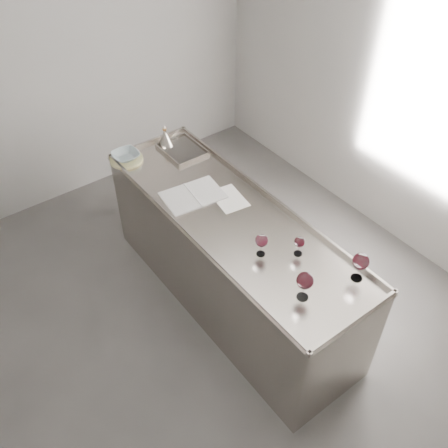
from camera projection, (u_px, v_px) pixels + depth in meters
room_shell at (196, 218)px, 2.93m from camera, size 4.54×5.04×2.84m
counter at (231, 260)px, 3.96m from camera, size 0.77×2.42×0.97m
wine_glass_left at (305, 281)px, 2.98m from camera, size 0.11×0.11×0.21m
wine_glass_middle at (262, 241)px, 3.27m from camera, size 0.09×0.09×0.17m
wine_glass_right at (361, 262)px, 3.10m from camera, size 0.11×0.11×0.21m
wine_glass_small at (299, 242)px, 3.29m from camera, size 0.07×0.07×0.15m
notebook at (193, 195)px, 3.81m from camera, size 0.48×0.37×0.02m
loose_paper_top at (229, 199)px, 3.79m from camera, size 0.25×0.33×0.00m
trivet at (126, 159)px, 4.15m from camera, size 0.30×0.30×0.02m
ceramic_bowl at (126, 156)px, 4.13m from camera, size 0.23×0.23×0.05m
wine_funnel at (165, 139)px, 4.29m from camera, size 0.14×0.14×0.21m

